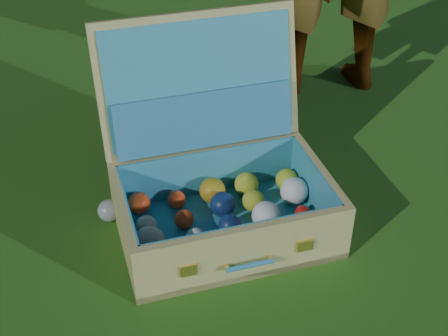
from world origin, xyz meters
The scene contains 3 objects.
ground centered at (0.00, 0.00, 0.00)m, with size 60.00×60.00×0.00m, color #215114.
stray_ball centered at (-0.37, 0.01, 0.04)m, with size 0.07×0.07×0.07m, color teal.
suitcase centered at (-0.02, 0.02, 0.17)m, with size 0.75×0.71×0.60m.
Camera 1 is at (-0.08, -1.53, 1.30)m, focal length 50.00 mm.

